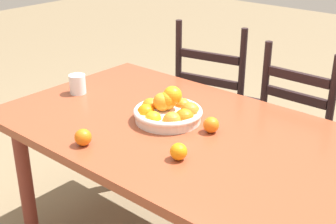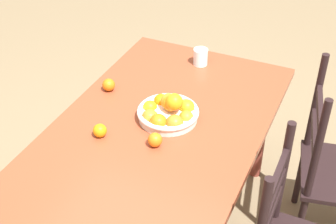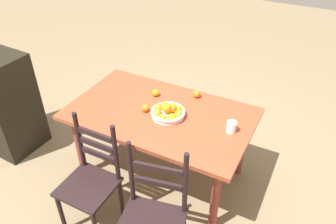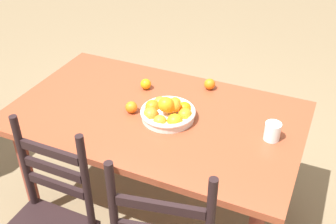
{
  "view_description": "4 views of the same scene",
  "coord_description": "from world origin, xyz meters",
  "px_view_note": "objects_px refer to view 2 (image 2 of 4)",
  "views": [
    {
      "loc": [
        1.09,
        -1.35,
        1.57
      ],
      "look_at": [
        -0.08,
        0.02,
        0.77
      ],
      "focal_mm": 49.6,
      "sensor_mm": 36.0,
      "label": 1
    },
    {
      "loc": [
        1.62,
        0.78,
        2.13
      ],
      "look_at": [
        -0.08,
        0.02,
        0.77
      ],
      "focal_mm": 52.26,
      "sensor_mm": 36.0,
      "label": 2
    },
    {
      "loc": [
        -1.13,
        2.03,
        2.39
      ],
      "look_at": [
        -0.08,
        0.02,
        0.77
      ],
      "focal_mm": 35.33,
      "sensor_mm": 36.0,
      "label": 3
    },
    {
      "loc": [
        -0.82,
        1.66,
        1.98
      ],
      "look_at": [
        -0.08,
        0.02,
        0.77
      ],
      "focal_mm": 43.89,
      "sensor_mm": 36.0,
      "label": 4
    }
  ],
  "objects_px": {
    "dining_table": "(158,142)",
    "orange_loose_0": "(155,140)",
    "fruit_bowl": "(168,112)",
    "orange_loose_2": "(100,131)",
    "orange_loose_1": "(109,85)",
    "drinking_glass": "(201,57)"
  },
  "relations": [
    {
      "from": "orange_loose_0",
      "to": "drinking_glass",
      "type": "relative_size",
      "value": 0.7
    },
    {
      "from": "orange_loose_1",
      "to": "dining_table",
      "type": "bearing_deg",
      "value": 63.06
    },
    {
      "from": "drinking_glass",
      "to": "dining_table",
      "type": "bearing_deg",
      "value": 2.56
    },
    {
      "from": "orange_loose_0",
      "to": "drinking_glass",
      "type": "distance_m",
      "value": 0.75
    },
    {
      "from": "orange_loose_0",
      "to": "orange_loose_1",
      "type": "height_order",
      "value": "same"
    },
    {
      "from": "dining_table",
      "to": "orange_loose_0",
      "type": "height_order",
      "value": "orange_loose_0"
    },
    {
      "from": "orange_loose_1",
      "to": "drinking_glass",
      "type": "xyz_separation_m",
      "value": [
        -0.44,
        0.34,
        0.01
      ]
    },
    {
      "from": "orange_loose_1",
      "to": "orange_loose_0",
      "type": "bearing_deg",
      "value": 53.21
    },
    {
      "from": "dining_table",
      "to": "orange_loose_0",
      "type": "relative_size",
      "value": 24.15
    },
    {
      "from": "fruit_bowl",
      "to": "drinking_glass",
      "type": "height_order",
      "value": "fruit_bowl"
    },
    {
      "from": "dining_table",
      "to": "drinking_glass",
      "type": "relative_size",
      "value": 16.88
    },
    {
      "from": "orange_loose_1",
      "to": "orange_loose_2",
      "type": "distance_m",
      "value": 0.38
    },
    {
      "from": "fruit_bowl",
      "to": "drinking_glass",
      "type": "distance_m",
      "value": 0.55
    },
    {
      "from": "fruit_bowl",
      "to": "orange_loose_2",
      "type": "height_order",
      "value": "fruit_bowl"
    },
    {
      "from": "fruit_bowl",
      "to": "orange_loose_0",
      "type": "relative_size",
      "value": 4.51
    },
    {
      "from": "fruit_bowl",
      "to": "dining_table",
      "type": "bearing_deg",
      "value": -12.41
    },
    {
      "from": "fruit_bowl",
      "to": "orange_loose_0",
      "type": "xyz_separation_m",
      "value": [
        0.21,
        0.03,
        -0.01
      ]
    },
    {
      "from": "orange_loose_0",
      "to": "fruit_bowl",
      "type": "bearing_deg",
      "value": -172.61
    },
    {
      "from": "drinking_glass",
      "to": "orange_loose_1",
      "type": "bearing_deg",
      "value": -37.21
    },
    {
      "from": "orange_loose_2",
      "to": "orange_loose_0",
      "type": "bearing_deg",
      "value": 99.09
    },
    {
      "from": "fruit_bowl",
      "to": "orange_loose_2",
      "type": "relative_size",
      "value": 4.65
    },
    {
      "from": "orange_loose_0",
      "to": "orange_loose_2",
      "type": "xyz_separation_m",
      "value": [
        0.04,
        -0.26,
        -0.0
      ]
    }
  ]
}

